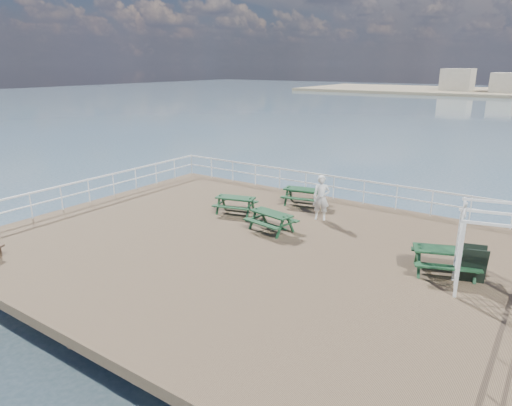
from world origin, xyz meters
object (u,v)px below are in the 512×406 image
object	(u,v)px
picnic_table_d	(271,218)
person	(321,198)
picnic_table_a	(235,201)
picnic_table_c	(445,256)
trellis_arbor	(499,254)
picnic_table_b	(304,193)

from	to	relation	value
picnic_table_d	person	size ratio (longest dim) A/B	1.03
picnic_table_a	picnic_table_d	bearing A→B (deg)	-36.76
picnic_table_c	person	distance (m)	5.83
person	picnic_table_c	bearing A→B (deg)	-42.97
picnic_table_a	picnic_table_c	xyz separation A→B (m)	(8.65, -1.11, 0.07)
trellis_arbor	person	xyz separation A→B (m)	(-6.72, 2.98, -0.26)
picnic_table_a	picnic_table_d	world-z (taller)	picnic_table_d
picnic_table_d	person	bearing A→B (deg)	77.23
picnic_table_c	person	world-z (taller)	person
picnic_table_b	trellis_arbor	distance (m)	9.36
picnic_table_a	picnic_table_b	world-z (taller)	picnic_table_b
picnic_table_a	picnic_table_d	size ratio (longest dim) A/B	1.02
picnic_table_b	person	bearing A→B (deg)	-53.51
picnic_table_b	person	distance (m)	2.09
picnic_table_a	picnic_table_d	xyz separation A→B (m)	(2.40, -0.95, 0.01)
picnic_table_d	picnic_table_b	bearing A→B (deg)	109.61
picnic_table_c	trellis_arbor	size ratio (longest dim) A/B	0.85
picnic_table_a	picnic_table_c	distance (m)	8.72
picnic_table_b	trellis_arbor	world-z (taller)	trellis_arbor
picnic_table_d	trellis_arbor	world-z (taller)	trellis_arbor
picnic_table_b	trellis_arbor	size ratio (longest dim) A/B	0.74
picnic_table_c	person	size ratio (longest dim) A/B	1.23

